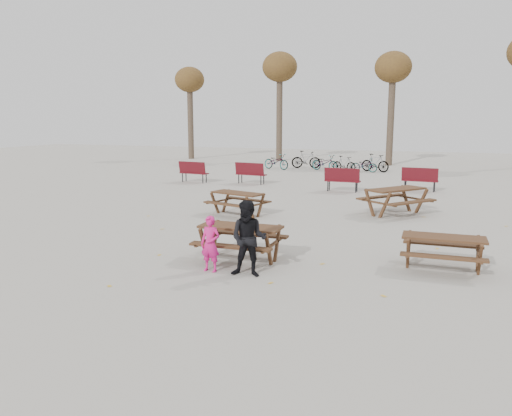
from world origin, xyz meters
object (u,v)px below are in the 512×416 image
(food_tray, at_px, (251,227))
(picnic_table_far, at_px, (396,201))
(adult, at_px, (249,239))
(picnic_table_north, at_px, (238,204))
(child, at_px, (210,244))
(soda_bottle, at_px, (239,224))
(main_picnic_table, at_px, (241,234))
(picnic_table_east, at_px, (443,253))

(food_tray, relative_size, picnic_table_far, 0.09)
(adult, relative_size, picnic_table_north, 0.88)
(adult, distance_m, picnic_table_far, 8.00)
(food_tray, distance_m, child, 1.06)
(soda_bottle, height_order, picnic_table_far, soda_bottle)
(main_picnic_table, height_order, picnic_table_north, main_picnic_table)
(picnic_table_far, bearing_deg, soda_bottle, -163.74)
(child, bearing_deg, food_tray, 60.30)
(soda_bottle, distance_m, child, 0.95)
(picnic_table_east, relative_size, picnic_table_north, 0.95)
(soda_bottle, height_order, child, child)
(picnic_table_east, height_order, picnic_table_north, picnic_table_north)
(main_picnic_table, distance_m, picnic_table_far, 7.22)
(food_tray, bearing_deg, picnic_table_east, 12.26)
(main_picnic_table, xyz_separation_m, soda_bottle, (0.01, -0.12, 0.26))
(child, height_order, picnic_table_east, child)
(picnic_table_east, relative_size, picnic_table_far, 0.82)
(adult, relative_size, picnic_table_far, 0.76)
(picnic_table_east, bearing_deg, picnic_table_far, 103.10)
(food_tray, xyz_separation_m, picnic_table_east, (3.91, 0.85, -0.44))
(main_picnic_table, bearing_deg, adult, -60.75)
(soda_bottle, relative_size, adult, 0.11)
(picnic_table_east, bearing_deg, food_tray, -167.91)
(picnic_table_east, bearing_deg, adult, -154.22)
(picnic_table_east, bearing_deg, soda_bottle, -168.58)
(picnic_table_north, relative_size, picnic_table_far, 0.86)
(main_picnic_table, xyz_separation_m, picnic_table_far, (2.81, 6.65, -0.16))
(food_tray, height_order, soda_bottle, soda_bottle)
(main_picnic_table, height_order, soda_bottle, soda_bottle)
(main_picnic_table, distance_m, picnic_table_north, 5.22)
(main_picnic_table, bearing_deg, picnic_table_north, 112.62)
(picnic_table_north, xyz_separation_m, picnic_table_far, (4.81, 1.83, 0.06))
(food_tray, bearing_deg, picnic_table_far, 69.56)
(child, xyz_separation_m, adult, (0.85, -0.04, 0.19))
(child, distance_m, picnic_table_far, 8.23)
(food_tray, xyz_separation_m, child, (-0.56, -0.87, -0.22))
(soda_bottle, distance_m, picnic_table_far, 7.33)
(soda_bottle, bearing_deg, main_picnic_table, 96.21)
(main_picnic_table, bearing_deg, soda_bottle, -83.79)
(soda_bottle, xyz_separation_m, picnic_table_east, (4.19, 0.86, -0.49))
(soda_bottle, relative_size, picnic_table_far, 0.08)
(main_picnic_table, xyz_separation_m, food_tray, (0.29, -0.11, 0.21))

